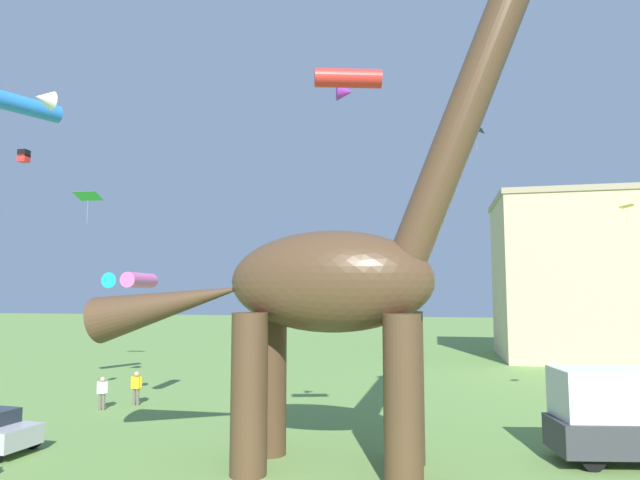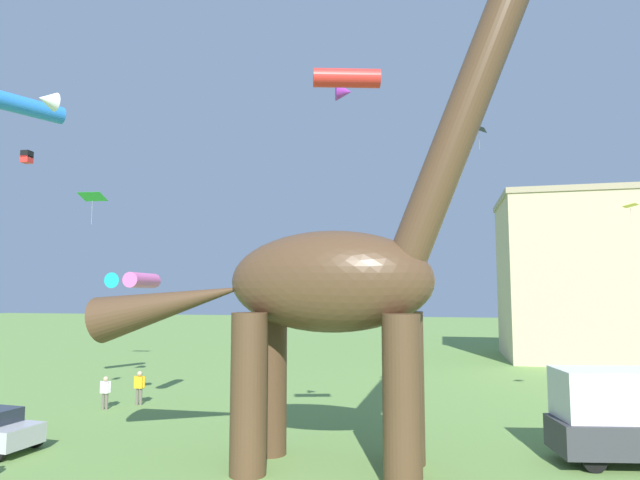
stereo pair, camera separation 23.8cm
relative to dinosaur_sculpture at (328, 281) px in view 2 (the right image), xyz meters
name	(u,v)px [view 2 (the right image)]	position (x,y,z in m)	size (l,w,h in m)	color
dinosaur_sculpture	(328,281)	(0.00, 0.00, 0.00)	(16.54, 3.50, 17.29)	#513823
parked_box_truck	(634,416)	(10.16, 2.65, -4.60)	(5.88, 3.04, 3.20)	#38383D
person_watching_child	(139,384)	(-11.80, 7.83, -5.20)	(0.65, 0.29, 1.74)	#6B6056
person_near_flyer	(105,389)	(-12.88, 6.47, -5.26)	(0.61, 0.27, 1.64)	#6B6056
kite_mid_right	(346,81)	(1.06, -2.16, 6.20)	(2.14, 2.00, 0.61)	red
kite_mid_left	(27,157)	(-13.69, 1.33, 5.50)	(0.39, 0.39, 0.53)	black
kite_far_right	(34,106)	(-15.40, 3.52, 8.68)	(3.20, 3.21, 0.92)	#287AE5
kite_high_right	(630,206)	(12.39, 8.81, 3.59)	(0.84, 0.91, 0.91)	yellow
kite_far_left	(479,128)	(5.85, 9.58, 7.94)	(0.85, 1.08, 1.27)	black
kite_apex	(136,280)	(-11.32, 6.44, 0.23)	(2.42, 2.77, 0.80)	pink
kite_high_left	(93,197)	(-21.09, 16.07, 6.63)	(1.91, 1.46, 2.27)	green
background_building_block	(590,277)	(16.66, 33.58, 1.03)	(15.04, 11.41, 14.55)	#CCB78E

